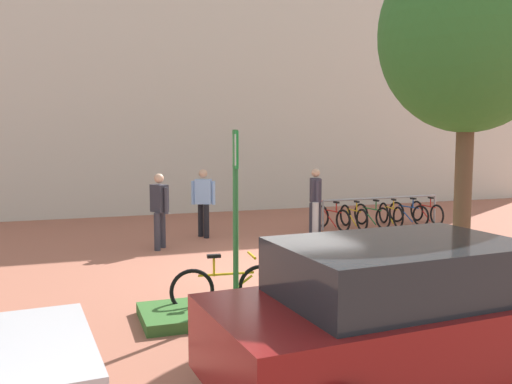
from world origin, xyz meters
TOP-DOWN VIEW (x-y plane):
  - ground_plane at (0.00, 0.00)m, footprint 60.00×60.00m
  - building_facade at (0.00, 8.62)m, footprint 28.00×1.20m
  - planter_strip at (0.55, -2.38)m, footprint 7.00×1.10m
  - tree_sidewalk at (2.28, -2.43)m, footprint 2.86×2.86m
  - parking_sign_post at (-1.59, -2.38)m, footprint 0.08×0.36m
  - bike_at_sign at (-1.66, -2.14)m, footprint 1.68×0.42m
  - bike_rack_cluster at (4.53, 3.72)m, footprint 3.76×1.67m
  - bollard_steel at (2.01, 2.68)m, footprint 0.16×0.16m
  - person_suited_navy at (-1.88, 2.60)m, footprint 0.39×0.56m
  - person_casual_tan at (-0.61, 3.69)m, footprint 0.57×0.40m
  - person_suited_dark at (2.19, 3.06)m, footprint 0.38×0.59m
  - car_maroon_wagon at (-0.56, -5.17)m, footprint 4.42×2.29m

SIDE VIEW (x-z plane):
  - ground_plane at x=0.00m, z-range 0.00..0.00m
  - planter_strip at x=0.55m, z-range 0.00..0.16m
  - bike_rack_cluster at x=4.53m, z-range -0.07..0.76m
  - bike_at_sign at x=-1.66m, z-range -0.08..0.78m
  - bollard_steel at x=2.01m, z-range 0.00..0.90m
  - car_maroon_wagon at x=-0.56m, z-range -0.01..1.53m
  - person_suited_navy at x=-1.88m, z-range 0.12..1.84m
  - person_casual_tan at x=-0.61m, z-range 0.12..1.84m
  - person_suited_dark at x=2.19m, z-range 0.12..1.84m
  - parking_sign_post at x=-1.59m, z-range 0.40..3.07m
  - tree_sidewalk at x=2.28m, z-range 1.29..7.06m
  - building_facade at x=0.00m, z-range 0.00..10.00m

